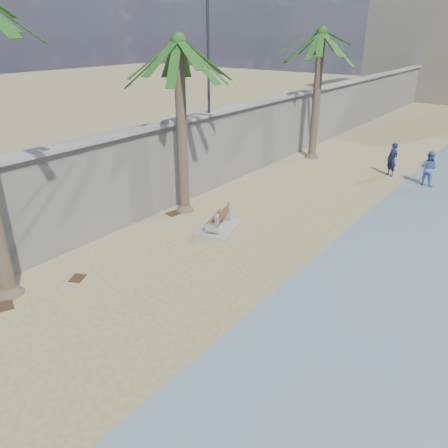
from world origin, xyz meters
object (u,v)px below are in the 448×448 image
Objects in this scene: palm_mid at (178,43)px; person_a at (393,157)px; bench_far at (218,220)px; person_b at (429,166)px; palm_back at (322,34)px.

palm_mid reaches higher than person_a.
palm_mid is 3.80× the size of person_a.
bench_far is 1.19× the size of person_b.
palm_mid is 13.29m from person_b.
palm_mid is at bearing -92.70° from palm_back.
bench_far is at bearing -74.31° from person_a.
person_b is (6.78, -1.23, -5.85)m from palm_back.
bench_far is 6.64m from palm_mid.
person_b is at bearing 52.75° from palm_mid.
bench_far is 0.30× the size of palm_mid.
palm_mid reaches higher than person_b.
person_a is (5.40, 10.06, -5.57)m from palm_mid.
bench_far is 1.14× the size of person_a.
palm_mid is at bearing 63.64° from person_b.
bench_far is at bearing 74.70° from person_b.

